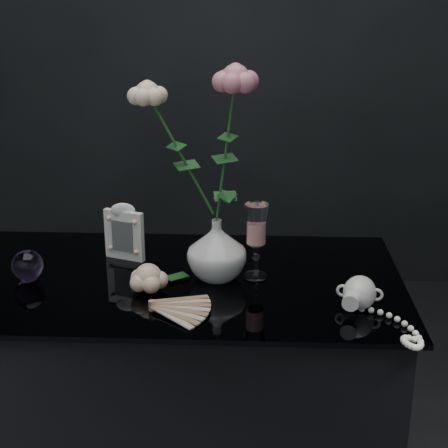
# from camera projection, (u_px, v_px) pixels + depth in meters

# --- Properties ---
(table) EXTENTS (1.05, 0.58, 0.76)m
(table) POSITION_uv_depth(u_px,v_px,m) (181.00, 415.00, 1.73)
(table) COLOR black
(table) RESTS_ON ground
(vase) EXTENTS (0.16, 0.16, 0.14)m
(vase) POSITION_uv_depth(u_px,v_px,m) (217.00, 250.00, 1.58)
(vase) COLOR silver
(vase) RESTS_ON table
(wine_glass) EXTENTS (0.07, 0.07, 0.18)m
(wine_glass) POSITION_uv_depth(u_px,v_px,m) (256.00, 241.00, 1.58)
(wine_glass) COLOR white
(wine_glass) RESTS_ON table
(picture_frame) EXTENTS (0.13, 0.12, 0.15)m
(picture_frame) POSITION_uv_depth(u_px,v_px,m) (124.00, 231.00, 1.69)
(picture_frame) COLOR white
(picture_frame) RESTS_ON table
(paperweight) EXTENTS (0.08, 0.08, 0.07)m
(paperweight) POSITION_uv_depth(u_px,v_px,m) (28.00, 265.00, 1.58)
(paperweight) COLOR #A97CCA
(paperweight) RESTS_ON table
(paper_fan) EXTENTS (0.30, 0.26, 0.03)m
(paper_fan) POSITION_uv_depth(u_px,v_px,m) (152.00, 304.00, 1.44)
(paper_fan) COLOR beige
(paper_fan) RESTS_ON table
(loose_rose) EXTENTS (0.17, 0.21, 0.07)m
(loose_rose) POSITION_uv_depth(u_px,v_px,m) (148.00, 278.00, 1.53)
(loose_rose) COLOR beige
(loose_rose) RESTS_ON table
(pearl_jar) EXTENTS (0.30, 0.30, 0.07)m
(pearl_jar) POSITION_uv_depth(u_px,v_px,m) (360.00, 291.00, 1.45)
(pearl_jar) COLOR white
(pearl_jar) RESTS_ON table
(roses) EXTENTS (0.26, 0.12, 0.40)m
(roses) POSITION_uv_depth(u_px,v_px,m) (201.00, 139.00, 1.49)
(roses) COLOR #FFD3AD
(roses) RESTS_ON vase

